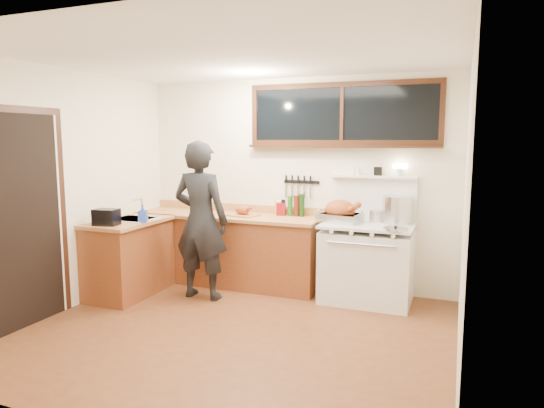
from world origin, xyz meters
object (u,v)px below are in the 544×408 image
at_px(roast_turkey, 340,213).
at_px(cutting_board, 243,212).
at_px(man, 201,220).
at_px(vintage_stove, 367,261).

bearing_deg(roast_turkey, cutting_board, -179.22).
bearing_deg(man, roast_turkey, 21.77).
distance_m(man, roast_turkey, 1.62).
relative_size(man, cutting_board, 4.53).
relative_size(vintage_stove, man, 0.86).
xyz_separation_m(vintage_stove, cutting_board, (-1.56, -0.01, 0.49)).
distance_m(vintage_stove, man, 1.97).
distance_m(vintage_stove, cutting_board, 1.63).
xyz_separation_m(vintage_stove, man, (-1.83, -0.59, 0.45)).
height_order(cutting_board, roast_turkey, roast_turkey).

